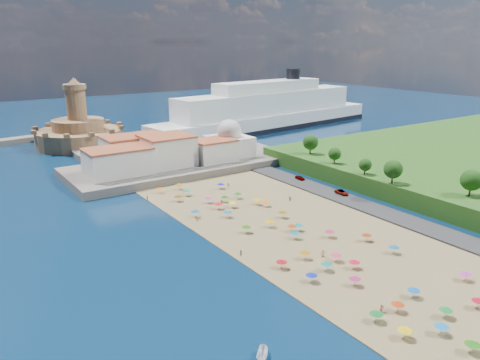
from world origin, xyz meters
TOP-DOWN VIEW (x-y plane):
  - ground at (0.00, 0.00)m, footprint 700.00×700.00m
  - terrace at (10.00, 73.00)m, footprint 90.00×36.00m
  - jetty at (-12.00, 108.00)m, footprint 18.00×70.00m
  - waterfront_buildings at (-3.05, 73.64)m, footprint 57.00×29.00m
  - domed_building at (30.00, 71.00)m, footprint 16.00×16.00m
  - fortress at (-12.00, 138.00)m, footprint 40.00×40.00m
  - cruise_ship at (91.59, 124.98)m, footprint 153.71×39.83m
  - beach_parasols at (-0.72, -11.54)m, footprint 31.66×119.03m
  - beachgoers at (-1.21, 1.95)m, footprint 37.58×98.64m
  - parked_cars at (36.00, 2.64)m, footprint 2.75×80.33m
  - hillside_trees at (48.62, -7.99)m, footprint 13.90×111.82m

SIDE VIEW (x-z plane):
  - ground at x=0.00m, z-range 0.00..0.00m
  - beachgoers at x=-1.21m, z-range 0.18..2.07m
  - jetty at x=-12.00m, z-range 0.00..2.40m
  - parked_cars at x=36.00m, z-range 0.69..2.13m
  - terrace at x=10.00m, z-range 0.00..3.00m
  - beach_parasols at x=-0.72m, z-range 1.05..3.25m
  - fortress at x=-12.00m, z-range -9.52..22.88m
  - waterfront_buildings at x=-3.05m, z-range 2.38..13.38m
  - domed_building at x=30.00m, z-range 1.47..16.47m
  - cruise_ship at x=91.59m, z-range -6.78..26.47m
  - hillside_trees at x=48.62m, z-range 6.33..14.11m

